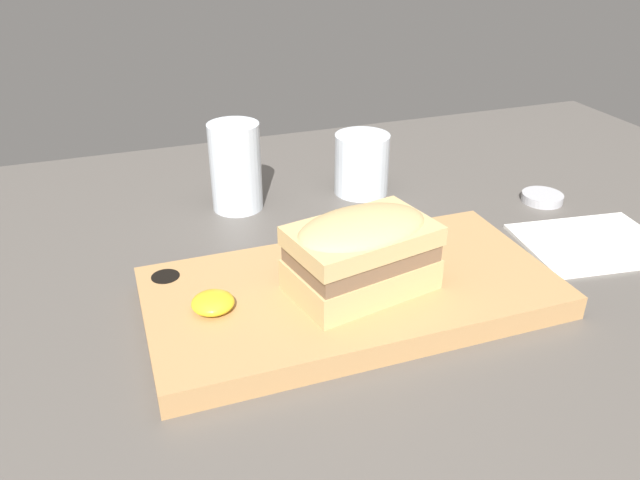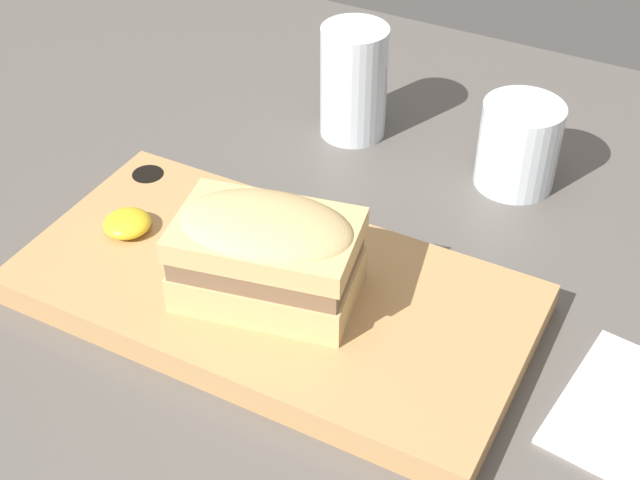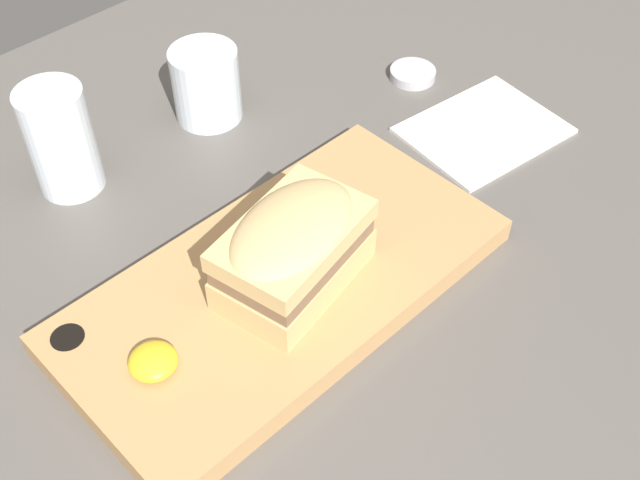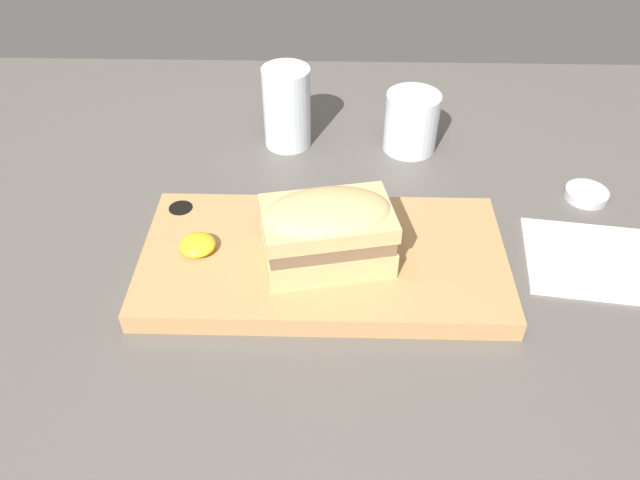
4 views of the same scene
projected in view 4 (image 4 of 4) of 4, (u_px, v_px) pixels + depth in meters
The scene contains 8 objects.
dining_table at pixel (280, 294), 67.29cm from camera, with size 146.73×108.76×2.00cm.
serving_board at pixel (323, 259), 68.18cm from camera, with size 39.41×19.85×2.46cm.
sandwich at pixel (327, 229), 63.73cm from camera, with size 14.55×10.65×7.73cm.
mustard_dollop at pixel (198, 245), 67.03cm from camera, with size 3.89×3.89×1.56cm.
water_glass at pixel (287, 112), 84.81cm from camera, with size 6.46×6.46×11.19cm.
wine_glass at pixel (411, 125), 84.73cm from camera, with size 7.29×7.29×8.09cm.
napkin at pixel (599, 261), 69.44cm from camera, with size 17.58×14.39×0.40cm.
condiment_dish at pixel (586, 194), 78.10cm from camera, with size 5.32×5.32×1.10cm.
Camera 4 is at (5.52, -46.43, 49.93)cm, focal length 35.00 mm.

